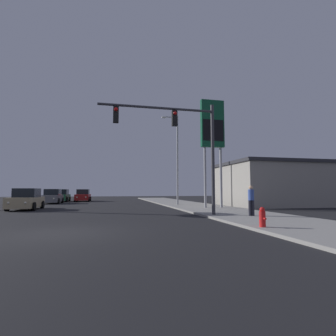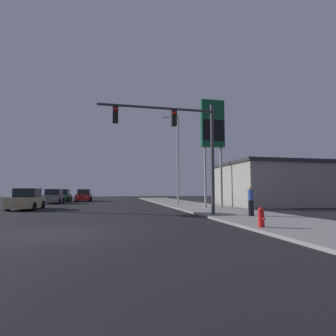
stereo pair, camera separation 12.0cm
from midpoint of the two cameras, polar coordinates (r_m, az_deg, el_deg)
name	(u,v)px [view 1 (the left image)]	position (r m, az deg, el deg)	size (l,w,h in m)	color
ground_plane	(60,233)	(10.29, -22.86, -12.99)	(120.00, 120.00, 0.00)	black
sidewalk_right	(209,209)	(21.52, 8.65, -8.73)	(5.00, 60.00, 0.12)	gray
building_gas_station	(274,184)	(28.63, 22.04, -3.26)	(10.30, 8.30, 4.30)	gray
car_red	(83,196)	(38.94, -18.09, -5.78)	(2.04, 4.32, 1.68)	maroon
car_grey	(52,197)	(33.74, -23.94, -5.77)	(2.04, 4.31, 1.68)	slate
car_green	(61,196)	(39.14, -22.28, -5.65)	(2.04, 4.32, 1.68)	#195933
car_tan	(26,200)	(23.82, -28.60, -6.13)	(2.04, 4.32, 1.68)	tan
traffic_light_mast	(182,135)	(15.25, 2.80, 7.13)	(6.75, 0.36, 6.50)	#38383D
street_lamp	(176,155)	(26.52, 1.67, 2.90)	(1.74, 0.24, 9.00)	#99999E
gas_station_sign	(212,130)	(22.51, 9.50, 8.26)	(2.00, 0.42, 9.00)	#99999E
fire_hydrant	(262,217)	(10.82, 19.55, -10.08)	(0.24, 0.34, 0.76)	red
pedestrian_on_sidewalk	(251,199)	(15.32, 17.43, -6.48)	(0.34, 0.32, 1.67)	#23232D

